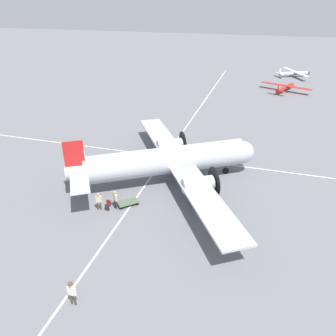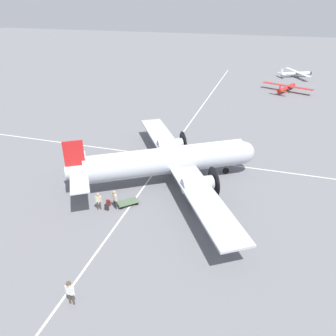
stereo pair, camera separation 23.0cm
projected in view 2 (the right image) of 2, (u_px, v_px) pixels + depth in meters
The scene contains 12 objects.
ground_plane at pixel (168, 182), 34.19m from camera, with size 300.00×300.00×0.00m, color slate.
apron_line_eastwest at pixel (182, 159), 39.01m from camera, with size 120.00×0.16×0.01m.
apron_line_northsouth at pixel (150, 179), 34.72m from camera, with size 0.16×120.00×0.01m.
airliner_main at pixel (172, 160), 33.13m from camera, with size 19.82×24.15×5.63m.
crew_foreground at pixel (70, 291), 20.11m from camera, with size 0.62×0.31×1.82m.
passenger_boarding at pixel (115, 198), 29.40m from camera, with size 0.55×0.40×1.85m.
ramp_agent at pixel (98, 199), 29.27m from camera, with size 0.57×0.30×1.73m.
suitcase_near_door at pixel (107, 207), 29.53m from camera, with size 0.35×0.19×0.64m.
suitcase_upright_spare at pixel (108, 203), 30.13m from camera, with size 0.39×0.14×0.66m.
baggage_cart at pixel (127, 202), 30.28m from camera, with size 2.15×2.12×0.56m.
light_aircraft_distant at pixel (287, 88), 65.87m from camera, with size 9.91×7.69×1.99m.
light_aircraft_taxiing at pixel (296, 73), 77.84m from camera, with size 7.95×10.17×2.07m.
Camera 2 is at (-8.70, 28.28, 17.20)m, focal length 35.00 mm.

